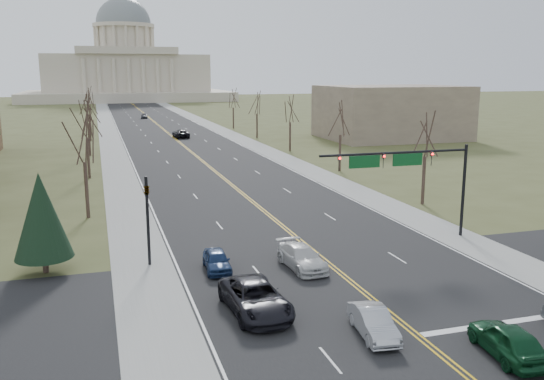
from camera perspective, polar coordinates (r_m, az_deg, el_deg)
ground at (r=30.51m, az=13.22°, el=-13.10°), size 600.00×600.00×0.00m
road at (r=135.14m, az=-10.87°, el=6.07°), size 20.00×380.00×0.01m
cross_road at (r=35.38m, az=8.30°, el=-9.36°), size 120.00×14.00×0.01m
sidewalk_left at (r=134.39m, az=-15.99°, el=5.80°), size 4.00×380.00×0.03m
sidewalk_right at (r=136.93m, az=-5.85°, el=6.29°), size 4.00×380.00×0.03m
center_line at (r=135.14m, az=-10.87°, el=6.07°), size 0.42×380.00×0.01m
edge_line_left at (r=134.45m, az=-15.04°, el=5.86°), size 0.15×380.00×0.01m
edge_line_right at (r=136.53m, az=-6.76°, el=6.25°), size 0.15×380.00×0.01m
stop_bar at (r=32.44m, az=21.97°, el=-12.10°), size 9.50×0.50×0.01m
capitol at (r=274.07m, az=-14.28°, el=11.61°), size 90.00×60.00×50.00m
signal_mast at (r=43.73m, az=13.19°, el=2.31°), size 12.12×0.44×7.20m
signal_left at (r=38.43m, az=-12.25°, el=-2.02°), size 0.32×0.36×6.00m
tree_r_0 at (r=56.67m, az=15.00°, el=5.10°), size 3.74×3.74×8.50m
tree_l_0 at (r=52.10m, az=-18.19°, el=4.80°), size 3.96×3.96×9.00m
tree_r_1 at (r=74.32m, az=6.82°, el=6.87°), size 3.74×3.74×8.50m
tree_l_1 at (r=72.01m, az=-17.95°, el=6.55°), size 3.96×3.96×9.00m
tree_r_2 at (r=92.92m, az=1.82°, el=7.88°), size 3.74×3.74×8.50m
tree_l_2 at (r=91.96m, az=-17.82°, el=7.54°), size 3.96×3.96×9.00m
tree_r_3 at (r=112.01m, az=-1.51°, el=8.52°), size 3.74×3.74×8.50m
tree_l_3 at (r=111.93m, az=-17.73°, el=8.18°), size 3.96×3.96×9.00m
tree_r_4 at (r=131.36m, az=-3.87°, el=8.96°), size 3.74×3.74×8.50m
tree_l_4 at (r=131.91m, az=-17.67°, el=8.62°), size 3.96×3.96×9.00m
conifer_l at (r=38.97m, az=-21.88°, el=-2.37°), size 3.64×3.64×6.50m
bldg_right_mass at (r=113.89m, az=11.67°, el=7.56°), size 25.00×20.00×10.00m
car_nb_inner_lead at (r=28.68m, az=22.36°, el=-13.61°), size 2.38×4.80×1.57m
car_sb_inner_lead at (r=29.04m, az=10.01°, el=-12.79°), size 1.91×4.24×1.35m
car_sb_outer_lead at (r=31.02m, az=-1.65°, el=-10.65°), size 3.11×6.16×1.67m
car_sb_inner_second at (r=37.82m, az=2.98°, el=-6.68°), size 2.39×5.14×1.45m
car_sb_outer_second at (r=37.52m, az=-5.50°, el=-6.97°), size 1.80×3.99×1.33m
car_far_nb at (r=114.14m, az=-9.03°, el=5.55°), size 2.90×5.83×1.59m
car_far_sb at (r=163.77m, az=-12.54°, el=7.19°), size 2.20×4.43×1.45m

